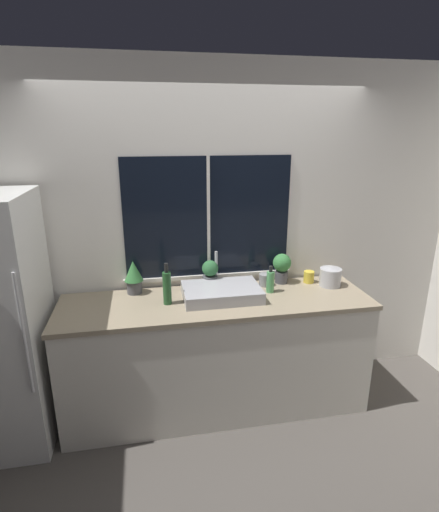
# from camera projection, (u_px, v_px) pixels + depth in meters

# --- Properties ---
(ground_plane) EXTENTS (14.00, 14.00, 0.00)m
(ground_plane) POSITION_uv_depth(u_px,v_px,m) (225.00, 431.00, 3.02)
(ground_plane) COLOR #4C4742
(wall_back) EXTENTS (8.00, 0.09, 2.70)m
(wall_back) POSITION_uv_depth(u_px,v_px,m) (208.00, 235.00, 3.28)
(wall_back) COLOR silver
(wall_back) RESTS_ON ground_plane
(wall_right) EXTENTS (0.06, 7.00, 2.70)m
(wall_right) POSITION_uv_depth(u_px,v_px,m) (391.00, 208.00, 4.40)
(wall_right) COLOR silver
(wall_right) RESTS_ON ground_plane
(counter) EXTENTS (2.37, 0.67, 0.94)m
(counter) POSITION_uv_depth(u_px,v_px,m) (217.00, 354.00, 3.18)
(counter) COLOR silver
(counter) RESTS_ON ground_plane
(sink) EXTENTS (0.59, 0.45, 0.31)m
(sink) POSITION_uv_depth(u_px,v_px,m) (221.00, 292.00, 3.06)
(sink) COLOR #ADADB2
(sink) RESTS_ON counter
(potted_plant_left) EXTENTS (0.15, 0.15, 0.27)m
(potted_plant_left) POSITION_uv_depth(u_px,v_px,m) (134.00, 276.00, 3.12)
(potted_plant_left) COLOR #4C4C51
(potted_plant_left) RESTS_ON counter
(potted_plant_center) EXTENTS (0.13, 0.13, 0.23)m
(potted_plant_center) POSITION_uv_depth(u_px,v_px,m) (210.00, 274.00, 3.24)
(potted_plant_center) COLOR #4C4C51
(potted_plant_center) RESTS_ON counter
(potted_plant_right) EXTENTS (0.15, 0.15, 0.25)m
(potted_plant_right) POSITION_uv_depth(u_px,v_px,m) (282.00, 266.00, 3.34)
(potted_plant_right) COLOR #4C4C51
(potted_plant_right) RESTS_ON counter
(soap_bottle) EXTENTS (0.06, 0.06, 0.22)m
(soap_bottle) POSITION_uv_depth(u_px,v_px,m) (270.00, 281.00, 3.16)
(soap_bottle) COLOR #519E5B
(soap_bottle) RESTS_ON counter
(bottle_tall) EXTENTS (0.06, 0.06, 0.32)m
(bottle_tall) POSITION_uv_depth(u_px,v_px,m) (167.00, 287.00, 2.93)
(bottle_tall) COLOR #235128
(bottle_tall) RESTS_ON counter
(mug_grey) EXTENTS (0.10, 0.10, 0.10)m
(mug_grey) POSITION_uv_depth(u_px,v_px,m) (265.00, 280.00, 3.30)
(mug_grey) COLOR gray
(mug_grey) RESTS_ON counter
(mug_yellow) EXTENTS (0.09, 0.09, 0.10)m
(mug_yellow) POSITION_uv_depth(u_px,v_px,m) (309.00, 277.00, 3.37)
(mug_yellow) COLOR gold
(mug_yellow) RESTS_ON counter
(kettle) EXTENTS (0.18, 0.18, 0.17)m
(kettle) POSITION_uv_depth(u_px,v_px,m) (330.00, 276.00, 3.29)
(kettle) COLOR #B2B2B7
(kettle) RESTS_ON counter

